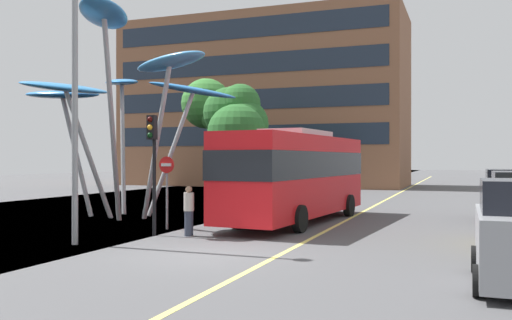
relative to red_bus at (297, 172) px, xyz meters
name	(u,v)px	position (x,y,z in m)	size (l,w,h in m)	color
ground	(182,255)	(-0.88, -8.08, -2.06)	(120.00, 240.00, 0.10)	#4C4C4F
red_bus	(297,172)	(0.00, 0.00, 0.00)	(3.34, 10.71, 3.68)	red
leaf_sculpture	(120,82)	(-7.57, -1.11, 3.84)	(9.23, 9.57, 8.29)	#9EA0A5
traffic_light_kerb_near	(153,149)	(-3.35, -5.45, 0.86)	(0.28, 0.42, 3.98)	black
traffic_light_kerb_far	(226,161)	(-3.32, 0.53, 0.46)	(0.28, 0.42, 3.40)	black
traffic_light_island_mid	(244,156)	(-3.07, 2.02, 0.67)	(0.28, 0.42, 3.70)	black
traffic_light_opposite	(264,156)	(-3.32, 5.35, 0.66)	(0.28, 0.42, 3.69)	black
car_parked_far	(507,197)	(7.92, 3.38, -1.02)	(1.92, 3.95, 2.12)	black
street_lamp	(83,58)	(-4.26, -7.87, 3.50)	(1.49, 0.44, 8.86)	gray
tree_pavement_near	(237,122)	(-6.62, 9.65, 2.76)	(4.56, 5.02, 7.14)	brown
tree_pavement_far	(218,109)	(-10.03, 14.44, 4.03)	(4.82, 4.25, 8.23)	brown
pedestrian	(189,211)	(-2.23, -5.05, -1.18)	(0.34, 0.34, 1.65)	#2D3342
no_entry_sign	(167,181)	(-3.79, -3.75, -0.26)	(0.60, 0.12, 2.63)	gray
backdrop_building	(264,103)	(-12.21, 30.23, 6.01)	(27.09, 10.62, 16.03)	brown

